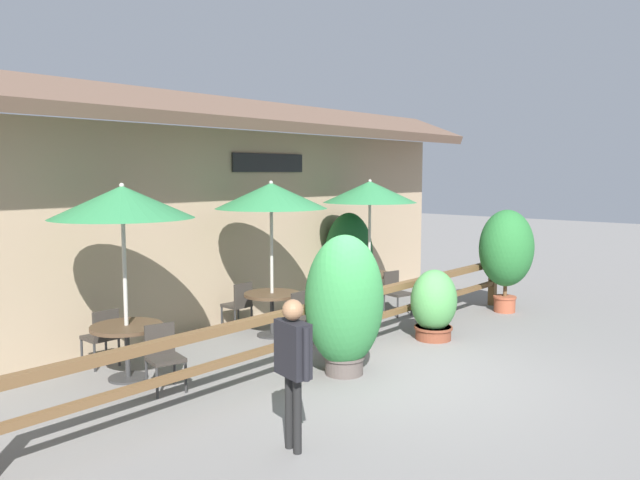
# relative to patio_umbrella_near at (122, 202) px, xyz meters

# --- Properties ---
(ground_plane) EXTENTS (60.00, 60.00, 0.00)m
(ground_plane) POSITION_rel_patio_umbrella_near_xyz_m (2.64, -2.65, -2.42)
(ground_plane) COLOR slate
(building_facade) EXTENTS (14.28, 1.49, 4.23)m
(building_facade) POSITION_rel_patio_umbrella_near_xyz_m (2.64, 1.45, -0.25)
(building_facade) COLOR tan
(building_facade) RESTS_ON ground
(patio_railing) EXTENTS (10.40, 0.14, 0.95)m
(patio_railing) POSITION_rel_patio_umbrella_near_xyz_m (2.64, -1.60, -1.72)
(patio_railing) COLOR brown
(patio_railing) RESTS_ON ground
(patio_umbrella_near) EXTENTS (1.90, 1.90, 2.68)m
(patio_umbrella_near) POSITION_rel_patio_umbrella_near_xyz_m (0.00, 0.00, 0.00)
(patio_umbrella_near) COLOR #B7B2A8
(patio_umbrella_near) RESTS_ON ground
(dining_table_near) EXTENTS (0.97, 0.97, 0.75)m
(dining_table_near) POSITION_rel_patio_umbrella_near_xyz_m (0.00, 0.00, -1.82)
(dining_table_near) COLOR #4C3826
(dining_table_near) RESTS_ON ground
(chair_near_streetside) EXTENTS (0.51, 0.51, 0.85)m
(chair_near_streetside) POSITION_rel_patio_umbrella_near_xyz_m (0.07, -0.75, -1.94)
(chair_near_streetside) COLOR #332D28
(chair_near_streetside) RESTS_ON ground
(chair_near_wallside) EXTENTS (0.43, 0.43, 0.85)m
(chair_near_wallside) POSITION_rel_patio_umbrella_near_xyz_m (0.05, 0.75, -1.94)
(chair_near_wallside) COLOR #332D28
(chair_near_wallside) RESTS_ON ground
(patio_umbrella_middle) EXTENTS (1.90, 1.90, 2.68)m
(patio_umbrella_middle) POSITION_rel_patio_umbrella_near_xyz_m (2.90, 0.13, 0.00)
(patio_umbrella_middle) COLOR #B7B2A8
(patio_umbrella_middle) RESTS_ON ground
(dining_table_middle) EXTENTS (0.97, 0.97, 0.75)m
(dining_table_middle) POSITION_rel_patio_umbrella_near_xyz_m (2.90, 0.13, -1.82)
(dining_table_middle) COLOR #4C3826
(dining_table_middle) RESTS_ON ground
(chair_middle_streetside) EXTENTS (0.42, 0.42, 0.85)m
(chair_middle_streetside) POSITION_rel_patio_umbrella_near_xyz_m (2.90, -0.64, -1.94)
(chair_middle_streetside) COLOR #332D28
(chair_middle_streetside) RESTS_ON ground
(chair_middle_wallside) EXTENTS (0.44, 0.44, 0.85)m
(chair_middle_wallside) POSITION_rel_patio_umbrella_near_xyz_m (2.82, 0.91, -1.94)
(chair_middle_wallside) COLOR #332D28
(chair_middle_wallside) RESTS_ON ground
(patio_umbrella_far) EXTENTS (1.90, 1.90, 2.68)m
(patio_umbrella_far) POSITION_rel_patio_umbrella_near_xyz_m (5.70, 0.13, 0.00)
(patio_umbrella_far) COLOR #B7B2A8
(patio_umbrella_far) RESTS_ON ground
(dining_table_far) EXTENTS (0.97, 0.97, 0.75)m
(dining_table_far) POSITION_rel_patio_umbrella_near_xyz_m (5.70, 0.13, -1.82)
(dining_table_far) COLOR #4C3826
(dining_table_far) RESTS_ON ground
(chair_far_streetside) EXTENTS (0.49, 0.49, 0.85)m
(chair_far_streetside) POSITION_rel_patio_umbrella_near_xyz_m (5.66, -0.55, -1.94)
(chair_far_streetside) COLOR #332D28
(chair_far_streetside) RESTS_ON ground
(chair_far_wallside) EXTENTS (0.43, 0.43, 0.85)m
(chair_far_wallside) POSITION_rel_patio_umbrella_near_xyz_m (5.75, 0.81, -1.94)
(chair_far_wallside) COLOR #332D28
(chair_far_wallside) RESTS_ON ground
(potted_plant_entrance_palm) EXTENTS (0.84, 0.75, 1.19)m
(potted_plant_entrance_palm) POSITION_rel_patio_umbrella_near_xyz_m (4.53, -2.09, -1.82)
(potted_plant_entrance_palm) COLOR brown
(potted_plant_entrance_palm) RESTS_ON ground
(potted_plant_tall_tropical) EXTENTS (1.17, 1.06, 2.08)m
(potted_plant_tall_tropical) POSITION_rel_patio_umbrella_near_xyz_m (7.31, -2.09, -1.15)
(potted_plant_tall_tropical) COLOR #9E4C33
(potted_plant_tall_tropical) RESTS_ON ground
(potted_plant_broad_leaf) EXTENTS (1.17, 1.05, 1.96)m
(potted_plant_broad_leaf) POSITION_rel_patio_umbrella_near_xyz_m (2.12, -2.09, -1.41)
(potted_plant_broad_leaf) COLOR #564C47
(potted_plant_broad_leaf) RESTS_ON ground
(potted_plant_corner_fern) EXTENTS (1.12, 1.01, 1.95)m
(potted_plant_corner_fern) POSITION_rel_patio_umbrella_near_xyz_m (5.98, 0.90, -1.43)
(potted_plant_corner_fern) COLOR #564C47
(potted_plant_corner_fern) RESTS_ON ground
(pedestrian) EXTENTS (0.29, 0.54, 1.56)m
(pedestrian) POSITION_rel_patio_umbrella_near_xyz_m (-0.12, -3.23, -1.41)
(pedestrian) COLOR black
(pedestrian) RESTS_ON ground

